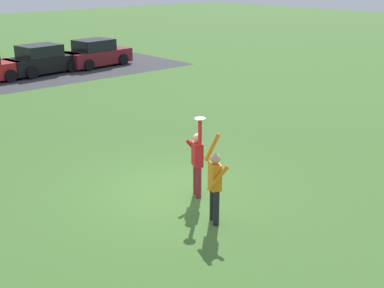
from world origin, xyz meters
name	(u,v)px	position (x,y,z in m)	size (l,w,h in m)	color
ground_plane	(172,192)	(0.00, 0.00, 0.00)	(120.00, 120.00, 0.00)	#426B2D
person_catcher	(197,159)	(0.36, -0.59, 0.98)	(0.51, 0.59, 2.08)	maroon
person_defender	(215,182)	(-0.31, -1.89, 0.98)	(0.60, 0.66, 2.04)	black
frisbee_disc	(200,119)	(0.25, -0.79, 2.09)	(0.26, 0.26, 0.02)	white
parked_car_black	(42,60)	(4.82, 17.02, 0.73)	(4.27, 2.38, 1.59)	black
parked_car_maroon	(96,54)	(8.25, 17.02, 0.73)	(4.27, 2.38, 1.59)	maroon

